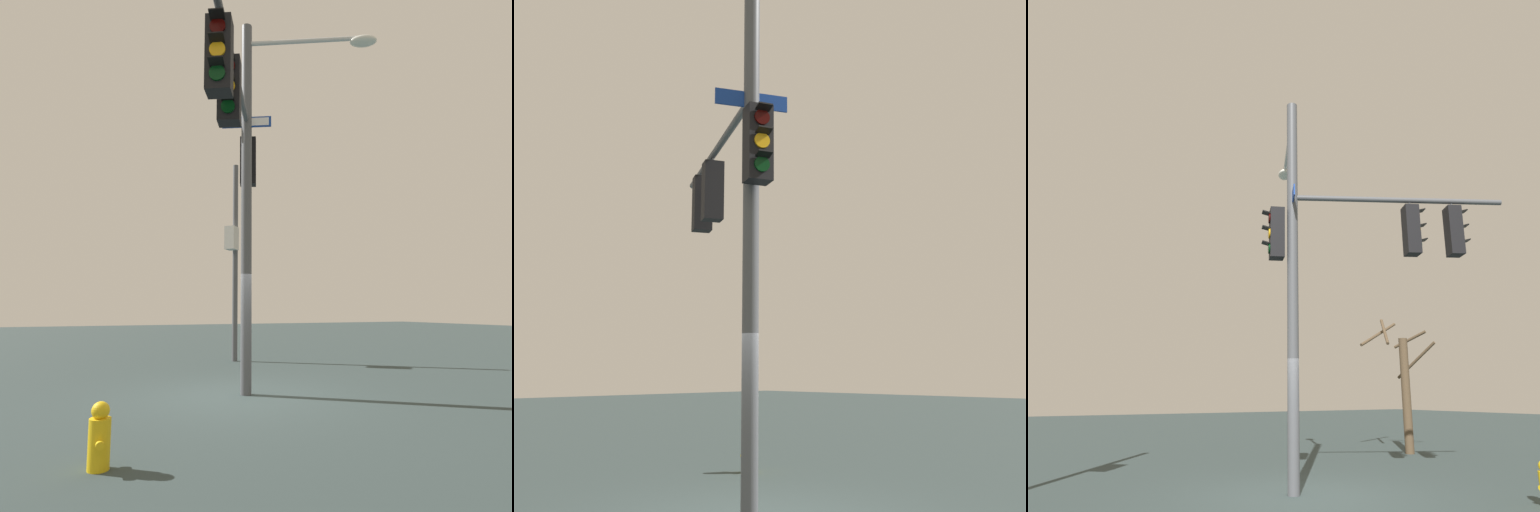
{
  "view_description": "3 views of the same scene",
  "coord_description": "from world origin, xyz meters",
  "views": [
    {
      "loc": [
        -8.27,
        3.01,
        1.76
      ],
      "look_at": [
        0.38,
        -0.6,
        2.94
      ],
      "focal_mm": 29.57,
      "sensor_mm": 36.0,
      "label": 1
    },
    {
      "loc": [
        6.42,
        -6.21,
        1.99
      ],
      "look_at": [
        0.14,
        0.1,
        3.62
      ],
      "focal_mm": 44.04,
      "sensor_mm": 36.0,
      "label": 2
    },
    {
      "loc": [
        5.41,
        8.22,
        1.82
      ],
      "look_at": [
        0.58,
        0.17,
        4.45
      ],
      "focal_mm": 34.57,
      "sensor_mm": 36.0,
      "label": 3
    }
  ],
  "objects": [
    {
      "name": "bare_tree_behind_pole",
      "position": [
        -6.59,
        -4.08,
        2.13
      ],
      "size": [
        2.14,
        1.81,
        4.36
      ],
      "color": "brown",
      "rests_on": "ground"
    },
    {
      "name": "main_signal_pole_assembly",
      "position": [
        -0.78,
        0.03,
        4.95
      ],
      "size": [
        4.81,
        4.89,
        8.24
      ],
      "rotation": [
        0.0,
        0.0,
        2.66
      ],
      "color": "#4C4F54",
      "rests_on": "ground"
    },
    {
      "name": "ground_plane",
      "position": [
        0.0,
        0.0,
        0.0
      ],
      "size": [
        80.0,
        80.0,
        0.0
      ],
      "primitive_type": "plane",
      "color": "#2F3C3C"
    }
  ]
}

